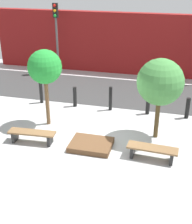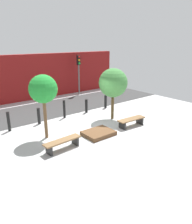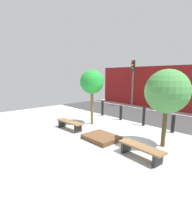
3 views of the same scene
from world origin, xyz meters
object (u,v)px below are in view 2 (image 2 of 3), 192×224
object	(u,v)px
bench_right	(131,121)
bollard_far_right	(106,102)
bollard_center	(64,109)
bollard_right	(86,106)
planter_bed	(98,133)
tree_behind_right_bench	(113,83)
bollard_left	(39,116)
bollard_far_left	(9,122)
traffic_light_mid_west	(79,68)
tree_behind_left_bench	(43,90)
bench_left	(63,143)

from	to	relation	value
bench_right	bollard_far_right	bearing A→B (deg)	75.42
bollard_center	bollard_right	bearing A→B (deg)	0.00
bollard_right	planter_bed	bearing A→B (deg)	-116.70
tree_behind_right_bench	bollard_far_right	xyz separation A→B (m)	(1.12, 1.90, -1.68)
bench_right	bollard_far_right	xyz separation A→B (m)	(1.12, 3.41, 0.13)
bollard_left	bollard_far_left	bearing A→B (deg)	180.00
bollard_left	planter_bed	bearing A→B (deg)	-63.30
bollard_far_left	traffic_light_mid_west	xyz separation A→B (m)	(7.27, 4.35, 1.75)
tree_behind_right_bench	bollard_center	world-z (taller)	tree_behind_right_bench
tree_behind_left_bench	bollard_far_right	bearing A→B (deg)	19.63
bollard_far_right	tree_behind_left_bench	bearing A→B (deg)	-160.37
planter_bed	tree_behind_left_bench	size ratio (longest dim) A/B	0.48
tree_behind_right_bench	bollard_far_left	world-z (taller)	tree_behind_right_bench
bench_left	bollard_right	xyz separation A→B (m)	(3.72, 3.41, 0.12)
bollard_left	tree_behind_left_bench	bearing A→B (deg)	-104.57
traffic_light_mid_west	bench_left	bearing A→B (deg)	-128.38
bollard_left	bollard_right	size ratio (longest dim) A/B	1.05
planter_bed	bollard_center	xyz separation A→B (m)	(0.00, 3.21, 0.44)
bollard_left	tree_behind_right_bench	bearing A→B (deg)	-27.08
planter_bed	bollard_far_left	xyz separation A→B (m)	(-3.23, 3.21, 0.41)
planter_bed	bollard_far_right	bearing A→B (deg)	44.83
bench_left	bollard_far_left	distance (m)	3.59
bollard_right	tree_behind_right_bench	bearing A→B (deg)	-75.43
bollard_center	bollard_far_right	world-z (taller)	bollard_center
bollard_far_left	tree_behind_right_bench	bearing A→B (deg)	-19.63
bollard_far_left	bollard_far_right	distance (m)	6.46
bollard_center	bollard_far_right	distance (m)	3.23
tree_behind_left_bench	bollard_right	world-z (taller)	tree_behind_left_bench
bench_left	tree_behind_left_bench	distance (m)	2.52
bollard_left	bench_left	bearing A→B (deg)	-98.26
tree_behind_left_bench	bollard_far_right	world-z (taller)	tree_behind_left_bench
bench_left	bench_right	xyz separation A→B (m)	(4.22, 0.00, -0.00)
bench_left	traffic_light_mid_west	world-z (taller)	traffic_light_mid_west
bench_right	bollard_left	xyz separation A→B (m)	(-3.72, 3.41, 0.14)
tree_behind_left_bench	planter_bed	bearing A→B (deg)	-31.76
bench_right	bollard_right	size ratio (longest dim) A/B	1.94
bench_right	bollard_left	world-z (taller)	bollard_left
bench_left	bollard_center	bearing A→B (deg)	54.66
tree_behind_left_bench	bollard_far_left	distance (m)	2.86
planter_bed	bollard_left	xyz separation A→B (m)	(-1.61, 3.21, 0.36)
planter_bed	bench_left	bearing A→B (deg)	-174.58
bench_right	planter_bed	size ratio (longest dim) A/B	1.16
bollard_far_right	planter_bed	bearing A→B (deg)	-135.17
bench_right	bollard_left	size ratio (longest dim) A/B	1.83
tree_behind_left_bench	bollard_far_right	xyz separation A→B (m)	(5.34, 1.90, -1.89)
bollard_far_left	bollard_right	bearing A→B (deg)	0.00
bollard_left	bollard_far_right	xyz separation A→B (m)	(4.84, 0.00, -0.01)
bollard_far_left	bollard_center	distance (m)	3.23
bollard_left	bollard_far_right	distance (m)	4.84
tree_behind_left_bench	bollard_center	distance (m)	3.36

